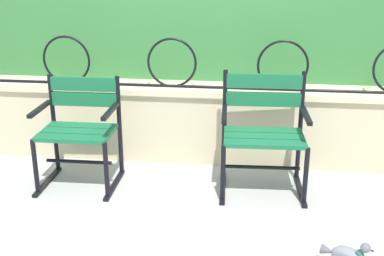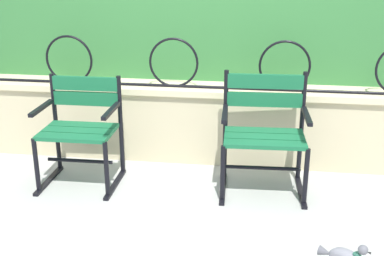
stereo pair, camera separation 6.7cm
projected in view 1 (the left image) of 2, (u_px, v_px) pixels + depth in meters
ground_plane at (190, 203)px, 3.66m from camera, size 60.00×60.00×0.00m
stone_wall at (203, 122)px, 4.36m from camera, size 7.50×0.41×0.66m
iron_arch_fence at (176, 66)px, 4.15m from camera, size 6.96×0.02×0.42m
hedge_row at (204, 32)px, 4.55m from camera, size 7.35×0.54×0.87m
park_chair_left at (80, 127)px, 3.86m from camera, size 0.59×0.53×0.83m
park_chair_right at (263, 130)px, 3.75m from camera, size 0.66×0.55×0.89m
pigeon_near_chairs at (347, 255)px, 2.83m from camera, size 0.27×0.19×0.22m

